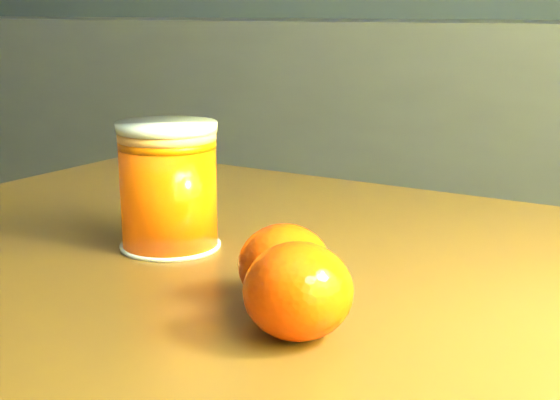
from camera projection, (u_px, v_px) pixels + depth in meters
The scene contains 5 objects.
kitchen_counter at pixel (258, 184), 2.18m from camera, with size 3.15×0.60×0.90m, color #515156.
table at pixel (312, 395), 0.61m from camera, with size 0.97×0.68×0.73m.
juice_glass at pixel (169, 187), 0.66m from camera, with size 0.09×0.09×0.11m.
orange_front at pixel (298, 291), 0.48m from camera, with size 0.07×0.07×0.06m, color #FA4305.
orange_back at pixel (284, 265), 0.54m from camera, with size 0.06×0.06×0.06m, color #FA4305.
Camera 1 is at (1.17, -0.33, 0.92)m, focal length 50.00 mm.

